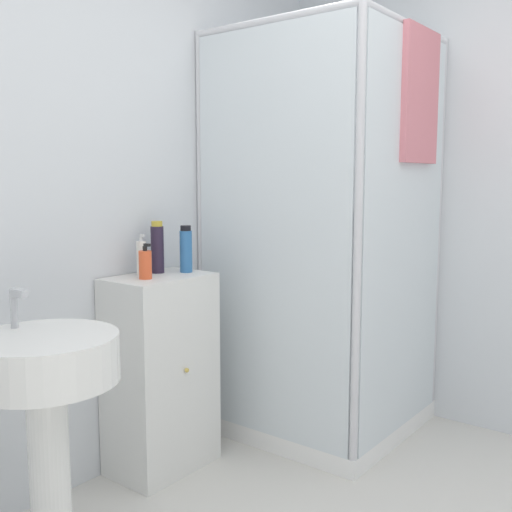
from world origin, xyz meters
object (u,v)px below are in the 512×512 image
soap_dispenser (145,264)px  shampoo_bottle_blue (186,250)px  sink (46,391)px  lotion_bottle_white (141,258)px  shampoo_bottle_tall_black (157,248)px

soap_dispenser → shampoo_bottle_blue: 0.24m
sink → lotion_bottle_white: size_ratio=5.19×
soap_dispenser → shampoo_bottle_tall_black: bearing=29.0°
shampoo_bottle_blue → lotion_bottle_white: 0.21m
soap_dispenser → shampoo_bottle_blue: size_ratio=0.71×
soap_dispenser → lotion_bottle_white: bearing=57.9°
shampoo_bottle_tall_black → shampoo_bottle_blue: shampoo_bottle_tall_black is taller
shampoo_bottle_tall_black → lotion_bottle_white: size_ratio=1.28×
soap_dispenser → shampoo_bottle_blue: shampoo_bottle_blue is taller
soap_dispenser → sink: bearing=-157.7°
shampoo_bottle_tall_black → shampoo_bottle_blue: (0.09, -0.09, -0.01)m
sink → lotion_bottle_white: 0.87m
sink → soap_dispenser: 0.79m
soap_dispenser → shampoo_bottle_blue: (0.24, -0.01, 0.04)m
soap_dispenser → lotion_bottle_white: lotion_bottle_white is taller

